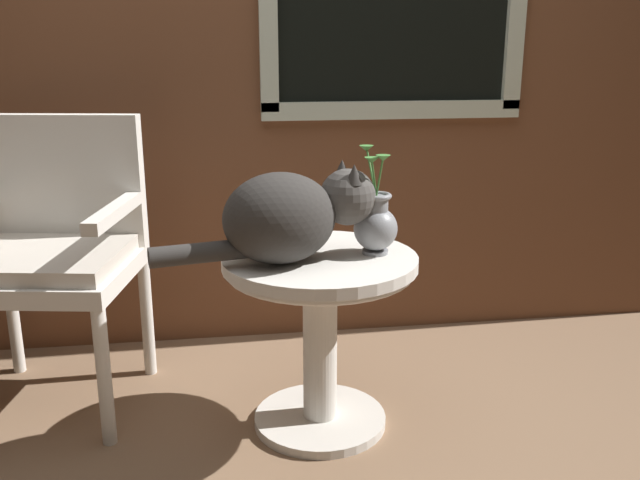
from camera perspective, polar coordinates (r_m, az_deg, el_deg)
ground_plane at (r=2.24m, az=-2.06°, el=-16.24°), size 6.00×6.00×0.00m
back_wall at (r=2.74m, az=-4.00°, el=18.23°), size 4.00×0.07×2.60m
wicker_side_table at (r=2.14m, az=0.00°, el=-5.63°), size 0.60×0.60×0.57m
wicker_chair at (r=2.45m, az=-21.54°, el=-0.19°), size 0.63×0.61×0.97m
cat at (r=1.99m, az=-2.61°, el=2.08°), size 0.67×0.33×0.29m
pewter_vase_with_ivy at (r=2.08m, az=4.67°, el=1.44°), size 0.13×0.15×0.33m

